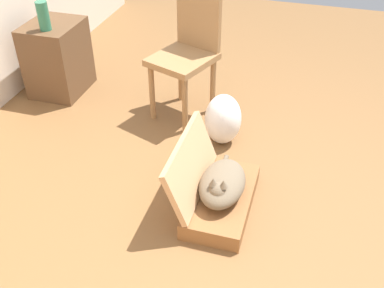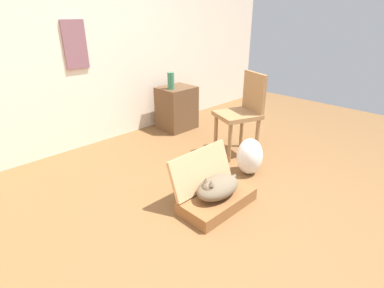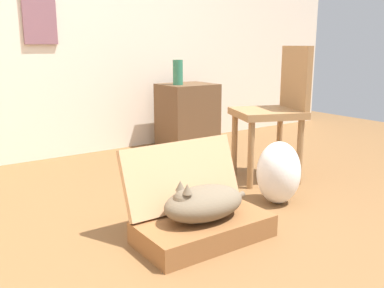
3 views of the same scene
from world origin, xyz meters
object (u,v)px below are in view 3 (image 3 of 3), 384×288
(suitcase_base, at_px, (204,229))
(vase_tall, at_px, (178,72))
(cat, at_px, (203,203))
(plastic_bag_white, at_px, (279,173))
(chair, at_px, (277,107))
(side_table, at_px, (187,116))

(suitcase_base, relative_size, vase_tall, 3.01)
(cat, height_order, vase_tall, vase_tall)
(suitcase_base, bearing_deg, cat, 176.78)
(plastic_bag_white, relative_size, chair, 0.41)
(plastic_bag_white, xyz_separation_m, vase_tall, (0.24, 1.51, 0.53))
(vase_tall, bearing_deg, side_table, 13.17)
(chair, bearing_deg, vase_tall, -154.62)
(vase_tall, height_order, chair, chair)
(suitcase_base, relative_size, cat, 1.31)
(suitcase_base, xyz_separation_m, chair, (1.03, 0.53, 0.47))
(plastic_bag_white, bearing_deg, suitcase_base, -167.03)
(suitcase_base, xyz_separation_m, vase_tall, (0.93, 1.67, 0.67))
(plastic_bag_white, xyz_separation_m, side_table, (0.36, 1.54, 0.11))
(suitcase_base, bearing_deg, plastic_bag_white, 12.97)
(cat, xyz_separation_m, chair, (1.04, 0.53, 0.33))
(side_table, relative_size, chair, 0.64)
(suitcase_base, height_order, plastic_bag_white, plastic_bag_white)
(cat, bearing_deg, vase_tall, 60.73)
(plastic_bag_white, xyz_separation_m, chair, (0.34, 0.37, 0.33))
(cat, xyz_separation_m, side_table, (1.06, 1.70, 0.11))
(suitcase_base, distance_m, plastic_bag_white, 0.72)
(plastic_bag_white, height_order, chair, chair)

